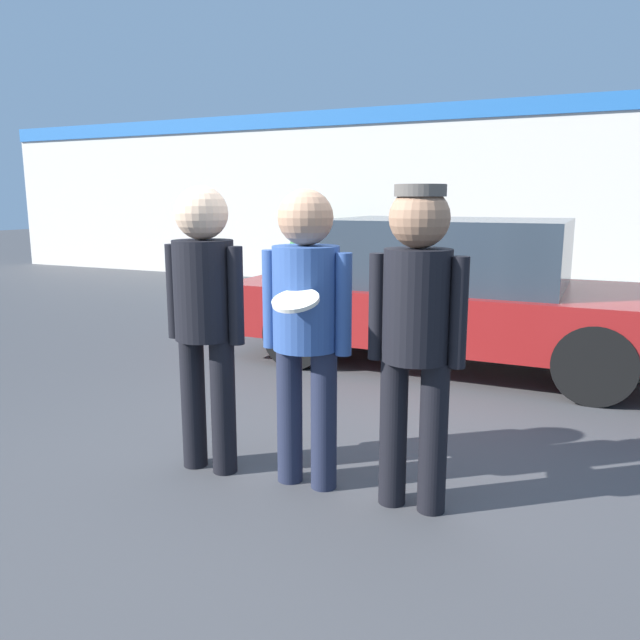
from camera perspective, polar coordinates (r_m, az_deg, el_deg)
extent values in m
plane|color=#3F3F42|center=(4.02, 0.54, -13.26)|extent=(56.00, 56.00, 0.00)
cube|color=silver|center=(11.71, 17.64, 10.62)|extent=(24.00, 0.18, 3.35)
cube|color=#2666B2|center=(11.70, 18.02, 18.09)|extent=(24.00, 0.04, 0.30)
cylinder|color=black|center=(3.97, -11.50, -7.36)|extent=(0.15, 0.15, 0.83)
cylinder|color=black|center=(3.85, -8.83, -7.86)|extent=(0.15, 0.15, 0.83)
cylinder|color=black|center=(3.75, -10.55, 2.72)|extent=(0.36, 0.36, 0.59)
cylinder|color=black|center=(3.88, -13.20, 2.57)|extent=(0.09, 0.09, 0.57)
cylinder|color=black|center=(3.63, -7.71, 2.20)|extent=(0.09, 0.09, 0.57)
sphere|color=#DBB28E|center=(3.71, -10.80, 9.59)|extent=(0.31, 0.31, 0.31)
cylinder|color=#1E2338|center=(3.70, -2.79, -8.63)|extent=(0.15, 0.15, 0.82)
cylinder|color=#1E2338|center=(3.61, 0.35, -9.13)|extent=(0.15, 0.15, 0.82)
cylinder|color=#2D4C8C|center=(3.48, -1.29, 2.03)|extent=(0.37, 0.37, 0.58)
cylinder|color=#2D4C8C|center=(3.58, -4.56, 1.92)|extent=(0.09, 0.09, 0.56)
cylinder|color=#2D4C8C|center=(3.39, 2.17, 1.42)|extent=(0.09, 0.09, 0.56)
sphere|color=tan|center=(3.43, -1.32, 9.35)|extent=(0.31, 0.31, 0.31)
cylinder|color=silver|center=(3.21, -2.24, 1.79)|extent=(0.25, 0.24, 0.10)
cylinder|color=black|center=(3.45, 6.72, -10.11)|extent=(0.15, 0.15, 0.82)
cylinder|color=black|center=(3.40, 10.31, -10.58)|extent=(0.15, 0.15, 0.82)
cylinder|color=black|center=(3.24, 8.85, 1.31)|extent=(0.35, 0.35, 0.58)
cylinder|color=black|center=(3.30, 5.25, 1.22)|extent=(0.09, 0.09, 0.56)
cylinder|color=black|center=(3.19, 12.56, 0.65)|extent=(0.09, 0.09, 0.56)
sphere|color=#8C664C|center=(3.19, 9.09, 9.21)|extent=(0.31, 0.31, 0.31)
cylinder|color=#4C4742|center=(3.19, 9.16, 11.62)|extent=(0.26, 0.26, 0.06)
cube|color=maroon|center=(6.48, 12.11, 0.92)|extent=(4.36, 1.92, 0.52)
cube|color=#28333D|center=(6.43, 11.56, 6.13)|extent=(2.27, 1.65, 0.65)
cylinder|color=black|center=(7.22, 24.09, -0.48)|extent=(0.66, 0.22, 0.66)
cylinder|color=black|center=(5.53, 23.80, -3.73)|extent=(0.66, 0.22, 0.66)
cylinder|color=black|center=(7.72, 3.64, 1.15)|extent=(0.66, 0.22, 0.66)
cylinder|color=black|center=(6.17, -2.13, -1.34)|extent=(0.66, 0.22, 0.66)
sphere|color=#2D6B33|center=(11.98, -0.16, 5.95)|extent=(1.19, 1.19, 1.19)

